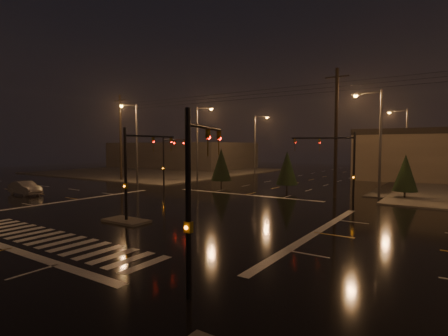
{
  "coord_description": "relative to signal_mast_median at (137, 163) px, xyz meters",
  "views": [
    {
      "loc": [
        17.4,
        -18.84,
        4.82
      ],
      "look_at": [
        1.19,
        5.46,
        3.0
      ],
      "focal_mm": 28.0,
      "sensor_mm": 36.0,
      "label": 1
    }
  ],
  "objects": [
    {
      "name": "signal_mast_median",
      "position": [
        0.0,
        0.0,
        0.0
      ],
      "size": [
        0.25,
        4.59,
        6.0
      ],
      "color": "black",
      "rests_on": "ground"
    },
    {
      "name": "stop_bar_near",
      "position": [
        -0.0,
        -7.93,
        -3.75
      ],
      "size": [
        16.0,
        0.5,
        0.01
      ],
      "primitive_type": "cube",
      "color": "beige",
      "rests_on": "ground"
    },
    {
      "name": "streetlight_1",
      "position": [
        -11.18,
        21.07,
        2.05
      ],
      "size": [
        2.77,
        0.32,
        10.0
      ],
      "color": "#38383A",
      "rests_on": "ground"
    },
    {
      "name": "sidewalk_nw",
      "position": [
        -30.0,
        33.07,
        -3.69
      ],
      "size": [
        36.0,
        36.0,
        0.12
      ],
      "primitive_type": "cube",
      "color": "#4B4843",
      "rests_on": "ground"
    },
    {
      "name": "conifer_3",
      "position": [
        -6.11,
        18.87,
        -1.13
      ],
      "size": [
        2.46,
        2.46,
        4.54
      ],
      "color": "black",
      "rests_on": "ground"
    },
    {
      "name": "stop_bar_far",
      "position": [
        -0.0,
        14.07,
        -3.75
      ],
      "size": [
        16.0,
        0.5,
        0.01
      ],
      "primitive_type": "cube",
      "color": "beige",
      "rests_on": "ground"
    },
    {
      "name": "median_island",
      "position": [
        -0.0,
        -0.93,
        -3.68
      ],
      "size": [
        3.0,
        1.6,
        0.15
      ],
      "primitive_type": "cube",
      "color": "#4B4843",
      "rests_on": "ground"
    },
    {
      "name": "car_crossing",
      "position": [
        -18.23,
        1.94,
        -3.07
      ],
      "size": [
        4.13,
        1.48,
        1.36
      ],
      "primitive_type": "imported",
      "rotation": [
        0.0,
        0.0,
        1.58
      ],
      "color": "slate",
      "rests_on": "ground"
    },
    {
      "name": "streetlight_4",
      "position": [
        11.18,
        39.07,
        2.05
      ],
      "size": [
        2.77,
        0.32,
        10.0
      ],
      "color": "#38383A",
      "rests_on": "ground"
    },
    {
      "name": "utility_pole_0",
      "position": [
        -22.0,
        17.07,
        2.38
      ],
      "size": [
        2.2,
        0.32,
        12.0
      ],
      "color": "black",
      "rests_on": "ground"
    },
    {
      "name": "crosswalk",
      "position": [
        -0.0,
        -5.93,
        -3.75
      ],
      "size": [
        15.0,
        2.6,
        0.01
      ],
      "primitive_type": "cube",
      "color": "beige",
      "rests_on": "ground"
    },
    {
      "name": "conifer_4",
      "position": [
        2.29,
        19.06,
        -1.26
      ],
      "size": [
        2.3,
        2.3,
        4.29
      ],
      "color": "black",
      "rests_on": "ground"
    },
    {
      "name": "streetlight_5",
      "position": [
        -16.0,
        14.26,
        2.05
      ],
      "size": [
        0.32,
        2.77,
        10.0
      ],
      "color": "#38383A",
      "rests_on": "ground"
    },
    {
      "name": "utility_pole_1",
      "position": [
        8.0,
        17.07,
        2.38
      ],
      "size": [
        2.2,
        0.32,
        12.0
      ],
      "color": "black",
      "rests_on": "ground"
    },
    {
      "name": "conifer_0",
      "position": [
        13.54,
        19.97,
        -1.36
      ],
      "size": [
        2.18,
        2.18,
        4.1
      ],
      "color": "black",
      "rests_on": "ground"
    },
    {
      "name": "commercial_block",
      "position": [
        -35.0,
        45.07,
        -0.95
      ],
      "size": [
        30.0,
        18.0,
        5.6
      ],
      "primitive_type": "cube",
      "color": "#393632",
      "rests_on": "ground"
    },
    {
      "name": "streetlight_2",
      "position": [
        -11.18,
        37.07,
        2.05
      ],
      "size": [
        2.77,
        0.32,
        10.0
      ],
      "color": "#38383A",
      "rests_on": "ground"
    },
    {
      "name": "signal_mast_nw",
      "position": [
        -9.5,
        13.21,
        0.04
      ],
      "size": [
        4.84,
        1.86,
        6.0
      ],
      "color": "black",
      "rests_on": "ground"
    },
    {
      "name": "signal_mast_se",
      "position": [
        10.23,
        -6.68,
        -0.04
      ],
      "size": [
        1.55,
        3.87,
        6.0
      ],
      "color": "black",
      "rests_on": "ground"
    },
    {
      "name": "ground",
      "position": [
        -0.0,
        3.07,
        -3.75
      ],
      "size": [
        140.0,
        140.0,
        0.0
      ],
      "primitive_type": "plane",
      "color": "black",
      "rests_on": "ground"
    },
    {
      "name": "signal_mast_ne",
      "position": [
        9.5,
        13.21,
        0.04
      ],
      "size": [
        4.84,
        1.86,
        6.0
      ],
      "color": "black",
      "rests_on": "ground"
    },
    {
      "name": "streetlight_3",
      "position": [
        11.18,
        19.07,
        2.05
      ],
      "size": [
        2.77,
        0.32,
        10.0
      ],
      "color": "#38383A",
      "rests_on": "ground"
    }
  ]
}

